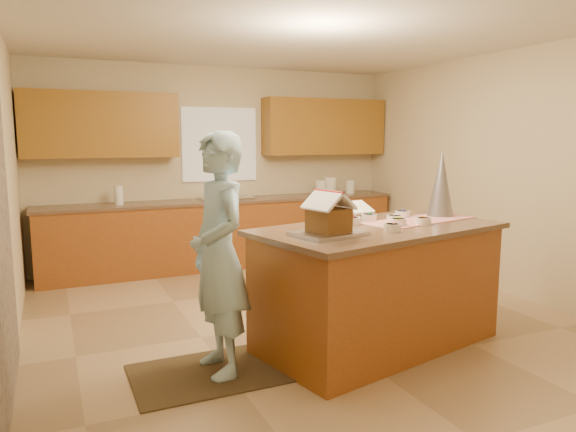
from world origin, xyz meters
The scene contains 27 objects.
floor centered at (0.00, 0.00, 0.00)m, with size 5.50×5.50×0.00m, color tan.
ceiling centered at (0.00, 0.00, 2.70)m, with size 5.50×5.50×0.00m, color silver.
wall_back centered at (0.00, 2.75, 1.35)m, with size 5.50×5.50×0.00m, color beige.
wall_front centered at (0.00, -2.75, 1.35)m, with size 5.50×5.50×0.00m, color beige.
wall_left centered at (-2.50, 0.00, 1.35)m, with size 5.50×5.50×0.00m, color beige.
wall_right centered at (2.50, 0.00, 1.35)m, with size 5.50×5.50×0.00m, color beige.
window_curtain centered at (0.00, 2.72, 1.65)m, with size 1.05×0.03×1.00m, color white.
back_counter_base centered at (0.00, 2.45, 0.44)m, with size 4.80×0.60×0.88m, color brown.
back_counter_top centered at (0.00, 2.45, 0.90)m, with size 4.85×0.63×0.04m, color brown.
upper_cabinet_left centered at (-1.55, 2.57, 1.90)m, with size 1.85×0.35×0.80m, color #9E6B22.
upper_cabinet_right centered at (1.55, 2.57, 1.90)m, with size 1.85×0.35×0.80m, color #9E6B22.
sink centered at (0.00, 2.45, 0.89)m, with size 0.70×0.45×0.12m, color silver.
faucet centered at (0.00, 2.63, 1.06)m, with size 0.03×0.03×0.28m, color silver.
island_base centered at (0.30, -0.77, 0.49)m, with size 2.00×1.00×0.98m, color brown.
island_top centered at (0.30, -0.77, 1.00)m, with size 2.08×1.09×0.04m, color brown.
table_runner centered at (0.78, -0.66, 1.02)m, with size 1.11×0.40×0.01m, color #BB0D11.
baking_tray centered at (-0.29, -0.95, 1.03)m, with size 0.51×0.38×0.03m, color silver.
cookbook centered at (0.37, -0.32, 1.12)m, with size 0.24×0.02×0.20m, color white.
tinsel_tree centered at (1.13, -0.52, 1.32)m, with size 0.24×0.24×0.61m, color #ACADB9.
rug centered at (-1.13, -0.75, 0.01)m, with size 1.21×0.79×0.01m, color black.
boy centered at (-1.08, -0.75, 0.90)m, with size 0.65×0.43×1.78m, color #AAD8F2.
canister_a centered at (1.44, 2.45, 1.03)m, with size 0.15×0.15×0.21m, color white.
canister_b centered at (1.60, 2.45, 1.05)m, with size 0.17×0.17×0.25m, color white.
canister_c centered at (1.93, 2.45, 1.02)m, with size 0.13×0.13×0.19m, color white.
paper_towel centered at (-1.39, 2.45, 1.04)m, with size 0.11×0.11×0.23m, color white.
gingerbread_house centered at (-0.29, -0.95, 1.16)m, with size 0.36×0.37×0.31m.
candy_bowls centered at (0.40, -0.66, 1.05)m, with size 0.91×0.72×0.06m.
Camera 1 is at (-2.18, -4.42, 1.75)m, focal length 33.30 mm.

